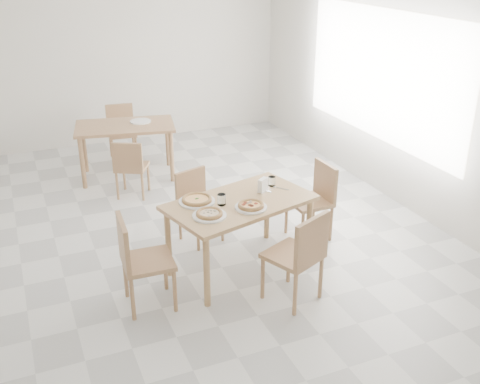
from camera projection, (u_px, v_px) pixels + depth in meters
name	position (u px, v px, depth m)	size (l,w,h in m)	color
room	(380.00, 75.00, 7.00)	(7.28, 7.00, 7.00)	silver
main_table	(240.00, 209.00, 5.42)	(1.55, 1.12, 0.75)	tan
chair_south	(300.00, 252.00, 4.96)	(0.58, 0.58, 0.89)	#A07B50
chair_north	(196.00, 201.00, 6.09)	(0.48, 0.48, 0.78)	#A07B50
chair_west	(138.00, 257.00, 4.90)	(0.46, 0.46, 0.88)	#A07B50
chair_east	(316.00, 195.00, 6.13)	(0.43, 0.43, 0.85)	#A07B50
plate_margherita	(197.00, 201.00, 5.35)	(0.35, 0.35, 0.02)	white
plate_mushroom	(209.00, 216.00, 5.08)	(0.31, 0.31, 0.02)	white
plate_pepperoni	(251.00, 207.00, 5.23)	(0.30, 0.30, 0.02)	white
pizza_margherita	(197.00, 199.00, 5.34)	(0.34, 0.34, 0.03)	tan
pizza_mushroom	(209.00, 213.00, 5.07)	(0.27, 0.27, 0.03)	tan
pizza_pepperoni	(251.00, 205.00, 5.22)	(0.25, 0.25, 0.03)	tan
tumbler_a	(222.00, 200.00, 5.28)	(0.08, 0.08, 0.11)	white
tumbler_b	(272.00, 181.00, 5.70)	(0.07, 0.07, 0.10)	white
napkin_holder	(263.00, 186.00, 5.55)	(0.14, 0.13, 0.14)	silver
fork_a	(281.00, 188.00, 5.65)	(0.01, 0.17, 0.01)	silver
fork_b	(265.00, 190.00, 5.61)	(0.02, 0.18, 0.01)	silver
second_table	(125.00, 132.00, 7.65)	(1.44, 0.99, 0.75)	#A07B50
chair_back_s	(130.00, 165.00, 7.08)	(0.51, 0.51, 0.77)	#A07B50
chair_back_n	(121.00, 128.00, 8.40)	(0.44, 0.44, 0.81)	#A07B50
plate_empty	(140.00, 121.00, 7.73)	(0.29, 0.29, 0.02)	white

